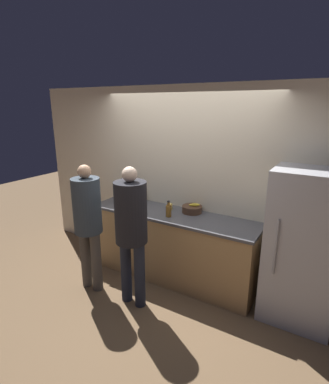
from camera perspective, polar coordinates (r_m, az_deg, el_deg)
ground_plane at (r=4.17m, az=-1.11°, el=-17.88°), size 14.00×14.00×0.00m
wall_back at (r=4.18m, az=3.85°, el=1.81°), size 5.20×0.06×2.60m
counter at (r=4.20m, az=1.59°, el=-10.09°), size 2.34×0.67×0.95m
refrigerator at (r=3.60m, az=24.88°, el=-9.67°), size 0.74×0.63×1.72m
person_left at (r=3.87m, az=-14.41°, el=-4.73°), size 0.35×0.35×1.66m
person_center at (r=3.45m, az=-6.36°, el=-6.18°), size 0.37×0.37×1.70m
fruit_bowl at (r=4.04m, az=5.27°, el=-3.24°), size 0.27×0.27×0.13m
utensil_crock at (r=4.49m, az=-4.41°, el=-0.83°), size 0.13×0.13×0.31m
bottle_green at (r=4.46m, az=-9.23°, el=-0.77°), size 0.06×0.06×0.26m
bottle_amber at (r=3.86m, az=0.78°, el=-3.52°), size 0.07×0.07×0.22m
cup_yellow at (r=4.14m, az=1.01°, el=-2.81°), size 0.07×0.07×0.08m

